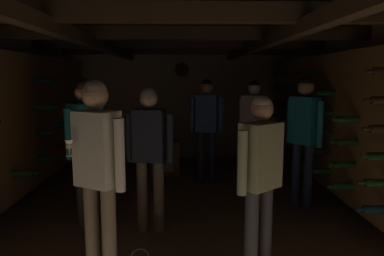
{
  "coord_description": "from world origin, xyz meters",
  "views": [
    {
      "loc": [
        0.04,
        -4.39,
        1.75
      ],
      "look_at": [
        0.16,
        -0.02,
        1.11
      ],
      "focal_mm": 33.42,
      "sensor_mm": 36.0,
      "label": 1
    }
  ],
  "objects": [
    {
      "name": "person_guest_mid_left",
      "position": [
        -1.09,
        -0.27,
        1.02
      ],
      "size": [
        0.38,
        0.46,
        1.68
      ],
      "color": "#4C473D",
      "rests_on": "ground_plane"
    },
    {
      "name": "wine_crate_stack",
      "position": [
        -0.28,
        1.91,
        0.3
      ],
      "size": [
        0.52,
        0.35,
        0.6
      ],
      "color": "brown",
      "rests_on": "ground_plane"
    },
    {
      "name": "room_shell",
      "position": [
        0.01,
        0.27,
        1.42
      ],
      "size": [
        4.72,
        6.52,
        2.41
      ],
      "color": "tan",
      "rests_on": "ground_plane"
    },
    {
      "name": "person_guest_far_right",
      "position": [
        1.18,
        1.27,
        1.02
      ],
      "size": [
        0.45,
        0.4,
        1.68
      ],
      "color": "brown",
      "rests_on": "ground_plane"
    },
    {
      "name": "person_guest_mid_right",
      "position": [
        1.63,
        0.2,
        1.06
      ],
      "size": [
        0.38,
        0.45,
        1.73
      ],
      "color": "#232D4C",
      "rests_on": "ground_plane"
    },
    {
      "name": "person_host_center",
      "position": [
        -0.33,
        -0.49,
        0.98
      ],
      "size": [
        0.53,
        0.27,
        1.63
      ],
      "color": "brown",
      "rests_on": "ground_plane"
    },
    {
      "name": "display_bottle",
      "position": [
        -0.22,
        1.88,
        0.74
      ],
      "size": [
        0.08,
        0.08,
        0.35
      ],
      "color": "#0F2838",
      "rests_on": "wine_crate_stack"
    },
    {
      "name": "person_guest_near_left",
      "position": [
        -0.65,
        -1.54,
        1.05
      ],
      "size": [
        0.48,
        0.36,
        1.72
      ],
      "color": "brown",
      "rests_on": "ground_plane"
    },
    {
      "name": "person_guest_near_right",
      "position": [
        0.7,
        -1.43,
        0.95
      ],
      "size": [
        0.44,
        0.38,
        1.59
      ],
      "color": "#2D2D33",
      "rests_on": "ground_plane"
    },
    {
      "name": "ground_plane",
      "position": [
        0.0,
        0.0,
        0.0
      ],
      "size": [
        8.4,
        8.4,
        0.0
      ],
      "primitive_type": "plane",
      "color": "#8C7051"
    },
    {
      "name": "person_guest_rear_center",
      "position": [
        0.43,
        1.36,
        1.03
      ],
      "size": [
        0.53,
        0.33,
        1.7
      ],
      "color": "#232D4C",
      "rests_on": "ground_plane"
    }
  ]
}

